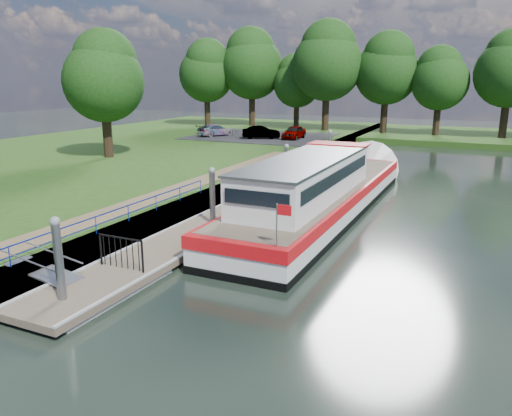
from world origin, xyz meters
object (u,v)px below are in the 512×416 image
at_px(car_a, 294,132).
at_px(car_c, 216,130).
at_px(pontoon, 255,205).
at_px(car_b, 261,132).
at_px(barge, 325,191).

distance_m(car_a, car_c, 8.60).
bearing_deg(car_c, pontoon, 147.43).
relative_size(pontoon, car_b, 7.80).
bearing_deg(barge, car_c, 130.65).
relative_size(barge, car_c, 5.04).
bearing_deg(car_a, barge, -65.57).
bearing_deg(barge, pontoon, -165.27).
bearing_deg(pontoon, car_b, 113.69).
bearing_deg(car_c, barge, 154.30).
xyz_separation_m(pontoon, car_c, (-15.54, 23.23, 1.26)).
xyz_separation_m(car_a, car_b, (-3.09, -1.25, -0.02)).
xyz_separation_m(pontoon, barge, (3.60, 0.95, 0.90)).
xyz_separation_m(pontoon, car_a, (-7.00, 24.24, 1.30)).
bearing_deg(pontoon, barge, 14.73).
relative_size(car_a, car_b, 1.00).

